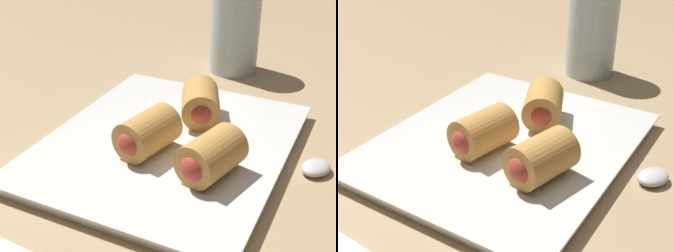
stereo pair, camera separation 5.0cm
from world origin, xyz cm
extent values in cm
cube|color=tan|center=(0.00, 0.00, 1.00)|extent=(180.00, 140.00, 2.00)
cube|color=white|center=(-3.94, -2.88, 2.60)|extent=(29.07, 24.56, 1.20)
cube|color=white|center=(-3.94, -2.88, 3.35)|extent=(30.23, 25.55, 0.30)
cylinder|color=#D19347|center=(-6.89, -1.96, 5.72)|extent=(7.15, 5.70, 4.44)
sphere|color=#B23D2D|center=(-9.34, -1.42, 5.72)|extent=(2.88, 2.88, 2.88)
cylinder|color=#D19347|center=(-8.13, -9.56, 5.72)|extent=(7.28, 5.92, 4.44)
sphere|color=#B23D2D|center=(-10.55, -8.92, 5.72)|extent=(2.88, 2.88, 2.88)
cylinder|color=#D19347|center=(2.16, -4.23, 5.72)|extent=(7.58, 6.57, 4.44)
sphere|color=#B23D2D|center=(-0.15, -5.21, 5.72)|extent=(2.88, 2.88, 2.88)
ellipsoid|color=silver|center=(-0.97, -18.59, 2.62)|extent=(4.40, 3.99, 1.24)
cylinder|color=silver|center=(22.42, -1.50, 8.45)|extent=(7.40, 7.40, 12.90)
camera|label=1|loc=(-44.22, -22.27, 29.98)|focal=50.00mm
camera|label=2|loc=(-41.79, -26.68, 29.98)|focal=50.00mm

